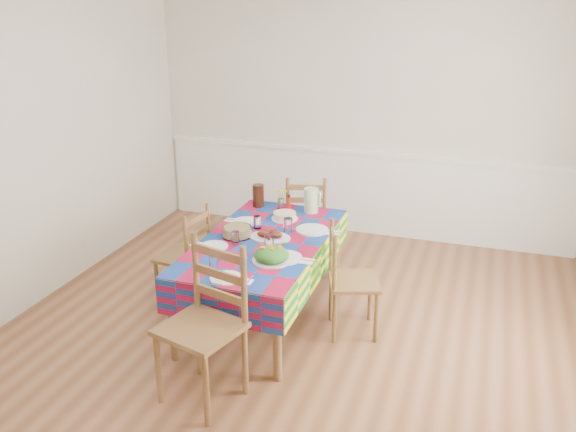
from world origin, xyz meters
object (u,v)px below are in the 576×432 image
Objects in this scene: green_pitcher at (311,200)px; tea_pitcher at (258,195)px; meat_platter at (270,235)px; chair_far at (306,220)px; chair_right at (349,281)px; chair_near at (205,325)px; dining_table at (264,248)px; chair_left at (186,257)px.

green_pitcher reaches higher than tea_pitcher.
chair_far reaches higher than meat_platter.
chair_right is at bearing -54.68° from green_pitcher.
chair_far is (-0.00, 2.18, -0.08)m from chair_near.
chair_near is (-0.02, -1.12, -0.18)m from meat_platter.
chair_near is (-0.16, -1.81, -0.26)m from green_pitcher.
green_pitcher is at bearing 100.55° from chair_near.
chair_near is at bearing -91.18° from meat_platter.
chair_far reaches higher than chair_right.
chair_near is at bearing -89.31° from dining_table.
tea_pitcher is 0.23× the size of chair_far.
tea_pitcher is at bearing -179.12° from green_pitcher.
tea_pitcher is 0.23× the size of chair_right.
chair_right is (0.68, 1.07, -0.09)m from chair_near.
chair_far is 1.31m from chair_left.
chair_left is (-0.70, -1.10, -0.02)m from chair_far.
chair_near reaches higher than meat_platter.
tea_pitcher reaches higher than meat_platter.
chair_left is (-0.37, -0.72, -0.35)m from tea_pitcher.
meat_platter is at bearing -62.14° from tea_pitcher.
chair_left is at bearing -117.04° from tea_pitcher.
green_pitcher reaches higher than dining_table.
meat_platter is (0.04, 0.04, 0.10)m from dining_table.
dining_table is 2.00× the size of chair_left.
chair_near is at bearing 128.60° from chair_right.
dining_table is at bearing -135.12° from meat_platter.
meat_platter is 0.71m from green_pitcher.
chair_far reaches higher than tea_pitcher.
green_pitcher is 0.20× the size of chair_near.
green_pitcher is 0.24× the size of chair_far.
green_pitcher is (0.17, 0.72, 0.18)m from dining_table.
tea_pitcher is 1.85m from chair_near.
tea_pitcher is at bearing 116.11° from chair_near.
chair_far is at bearing 48.31° from tea_pitcher.
meat_platter is 0.32× the size of chair_near.
green_pitcher is at bearing 96.84° from chair_far.
chair_left is (-0.69, -0.00, -0.18)m from dining_table.
meat_platter is at bearing 66.70° from chair_right.
chair_near reaches higher than green_pitcher.
tea_pitcher reaches higher than chair_left.
green_pitcher is 0.97m from chair_right.
chair_far is (0.34, 0.38, -0.33)m from tea_pitcher.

